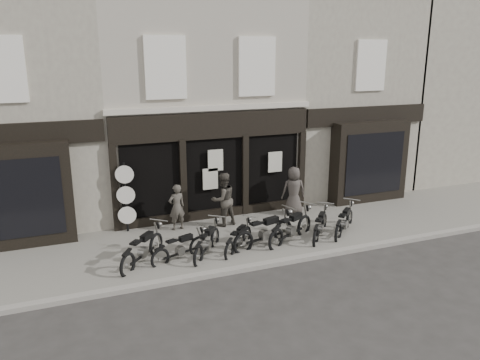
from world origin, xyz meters
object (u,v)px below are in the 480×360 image
object	(u,v)px
motorcycle_5	(291,230)
motorcycle_6	(320,228)
motorcycle_0	(143,251)
motorcycle_2	(207,244)
man_right	(294,191)
motorcycle_7	(344,224)
motorcycle_4	(265,234)
man_left	(177,207)
man_centre	(223,199)
advert_sign_post	(126,200)
motorcycle_3	(239,241)
motorcycle_1	(180,250)

from	to	relation	value
motorcycle_5	motorcycle_6	size ratio (longest dim) A/B	1.25
motorcycle_0	motorcycle_6	world-z (taller)	motorcycle_0
motorcycle_0	motorcycle_5	distance (m)	4.65
motorcycle_0	motorcycle_2	distance (m)	1.87
motorcycle_5	man_right	bearing A→B (deg)	32.00
motorcycle_7	motorcycle_4	bearing A→B (deg)	137.66
man_right	motorcycle_7	bearing A→B (deg)	119.16
motorcycle_7	man_left	xyz separation A→B (m)	(-5.08, 2.25, 0.50)
motorcycle_6	man_centre	size ratio (longest dim) A/B	0.92
motorcycle_2	advert_sign_post	world-z (taller)	advert_sign_post
motorcycle_3	motorcycle_7	bearing A→B (deg)	-44.96
motorcycle_3	motorcycle_4	bearing A→B (deg)	-44.33
man_left	man_right	size ratio (longest dim) A/B	0.89
motorcycle_2	advert_sign_post	xyz separation A→B (m)	(-1.93, 2.64, 0.80)
man_left	motorcycle_7	bearing A→B (deg)	145.06
man_centre	man_right	xyz separation A→B (m)	(2.79, 0.18, -0.04)
motorcycle_0	man_right	bearing A→B (deg)	-28.96
man_centre	advert_sign_post	world-z (taller)	advert_sign_post
motorcycle_6	man_left	size ratio (longest dim) A/B	1.08
motorcycle_1	motorcycle_4	distance (m)	2.68
man_centre	advert_sign_post	xyz separation A→B (m)	(-3.16, 0.60, 0.15)
motorcycle_5	man_left	distance (m)	3.86
motorcycle_3	motorcycle_1	bearing A→B (deg)	135.76
motorcycle_5	man_centre	xyz separation A→B (m)	(-1.56, 2.03, 0.60)
man_right	motorcycle_4	bearing A→B (deg)	57.32
motorcycle_1	motorcycle_5	size ratio (longest dim) A/B	0.87
motorcycle_1	man_left	distance (m)	2.38
motorcycle_6	man_right	bearing A→B (deg)	36.33
motorcycle_4	motorcycle_7	size ratio (longest dim) A/B	1.34
motorcycle_3	man_centre	size ratio (longest dim) A/B	0.81
man_left	advert_sign_post	world-z (taller)	advert_sign_post
motorcycle_1	motorcycle_5	distance (m)	3.62
motorcycle_7	man_right	bearing A→B (deg)	65.56
motorcycle_5	motorcycle_6	xyz separation A→B (m)	(1.03, -0.05, -0.05)
motorcycle_4	man_left	distance (m)	3.17
man_centre	man_right	bearing A→B (deg)	170.16
motorcycle_2	motorcycle_0	bearing A→B (deg)	124.06
motorcycle_1	motorcycle_7	bearing A→B (deg)	-20.56
motorcycle_7	man_right	world-z (taller)	man_right
man_right	advert_sign_post	bearing A→B (deg)	7.39
motorcycle_4	motorcycle_5	size ratio (longest dim) A/B	1.09
motorcycle_2	man_right	world-z (taller)	man_right
motorcycle_5	man_right	distance (m)	2.59
motorcycle_4	motorcycle_2	bearing A→B (deg)	163.10
motorcycle_7	man_centre	world-z (taller)	man_centre
motorcycle_3	motorcycle_7	size ratio (longest dim) A/B	0.88
motorcycle_1	motorcycle_0	bearing A→B (deg)	150.04
man_centre	advert_sign_post	distance (m)	3.22
motorcycle_2	motorcycle_4	distance (m)	1.85
motorcycle_4	man_centre	xyz separation A→B (m)	(-0.62, 2.06, 0.59)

